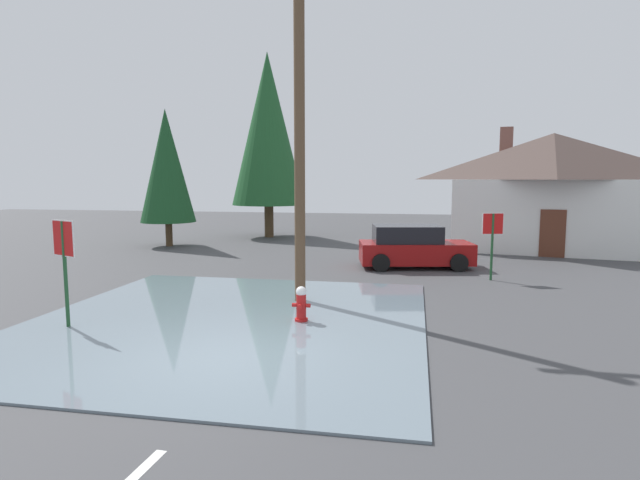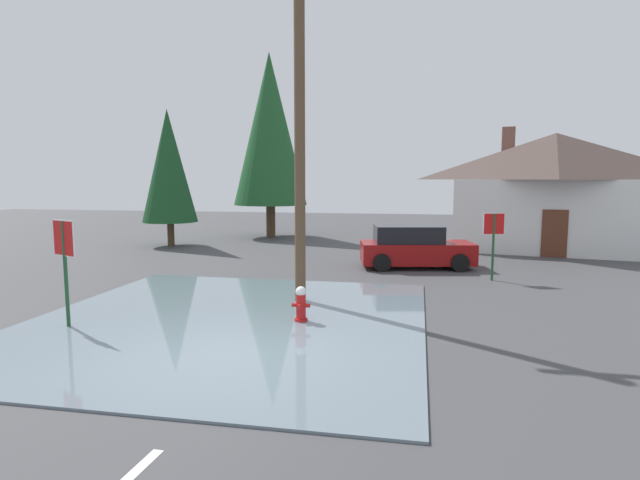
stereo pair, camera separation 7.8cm
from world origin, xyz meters
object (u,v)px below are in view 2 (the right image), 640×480
at_px(utility_pole, 300,130).
at_px(parked_car, 414,247).
at_px(stop_sign_far, 494,233).
at_px(pine_tree_mid_left, 270,130).
at_px(stop_sign_near, 64,251).
at_px(fire_hydrant, 301,305).
at_px(pine_tree_tall_left, 169,166).
at_px(house, 553,190).

height_order(utility_pole, parked_car, utility_pole).
xyz_separation_m(utility_pole, stop_sign_far, (5.42, 4.07, -2.97)).
bearing_deg(pine_tree_mid_left, utility_pole, -70.74).
height_order(stop_sign_near, stop_sign_far, stop_sign_near).
height_order(fire_hydrant, parked_car, parked_car).
height_order(stop_sign_far, pine_tree_tall_left, pine_tree_tall_left).
relative_size(stop_sign_far, pine_tree_mid_left, 0.22).
height_order(utility_pole, stop_sign_far, utility_pole).
relative_size(utility_pole, pine_tree_tall_left, 1.32).
bearing_deg(parked_car, stop_sign_near, -128.25).
bearing_deg(stop_sign_near, pine_tree_tall_left, 108.16).
bearing_deg(pine_tree_mid_left, parked_car, -47.18).
bearing_deg(pine_tree_mid_left, house, -9.87).
xyz_separation_m(fire_hydrant, stop_sign_far, (4.96, 5.98, 1.14)).
relative_size(pine_tree_tall_left, pine_tree_mid_left, 0.65).
relative_size(fire_hydrant, pine_tree_mid_left, 0.08).
height_order(utility_pole, pine_tree_mid_left, pine_tree_mid_left).
xyz_separation_m(parked_car, pine_tree_tall_left, (-11.76, 3.99, 3.13)).
bearing_deg(fire_hydrant, stop_sign_near, -164.35).
bearing_deg(stop_sign_far, fire_hydrant, -129.68).
bearing_deg(fire_hydrant, pine_tree_mid_left, 108.62).
bearing_deg(stop_sign_near, fire_hydrant, 15.65).
xyz_separation_m(stop_sign_near, pine_tree_tall_left, (-4.38, 13.36, 2.16)).
xyz_separation_m(fire_hydrant, utility_pole, (-0.46, 1.91, 4.10)).
distance_m(house, pine_tree_mid_left, 14.84).
bearing_deg(house, utility_pole, -126.52).
height_order(stop_sign_near, house, house).
relative_size(parked_car, pine_tree_mid_left, 0.43).
relative_size(stop_sign_far, parked_car, 0.51).
height_order(stop_sign_near, fire_hydrant, stop_sign_near).
xyz_separation_m(stop_sign_far, parked_car, (-2.51, 2.00, -0.80)).
xyz_separation_m(stop_sign_near, parked_car, (7.38, 9.37, -0.97)).
bearing_deg(house, stop_sign_far, -114.16).
xyz_separation_m(utility_pole, pine_tree_tall_left, (-8.86, 10.07, -0.64)).
distance_m(stop_sign_near, fire_hydrant, 5.29).
bearing_deg(stop_sign_near, pine_tree_mid_left, 92.17).
bearing_deg(pine_tree_tall_left, stop_sign_near, -71.84).
bearing_deg(fire_hydrant, utility_pole, 103.48).
xyz_separation_m(fire_hydrant, parked_car, (2.45, 7.98, 0.33)).
distance_m(utility_pole, house, 15.40).
relative_size(stop_sign_far, pine_tree_tall_left, 0.33).
distance_m(parked_car, pine_tree_tall_left, 12.81).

